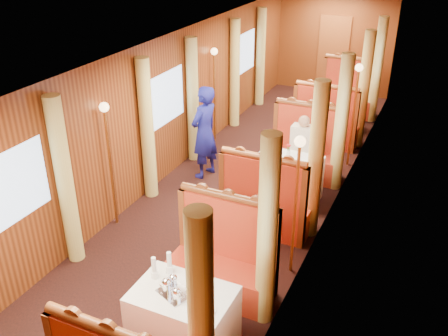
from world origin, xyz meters
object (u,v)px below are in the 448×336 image
Objects in this scene: banquette_mid_fwd at (265,206)px; fruit_plate at (206,308)px; banquette_far_aft at (347,96)px; passenger at (302,142)px; steward at (204,132)px; banquette_mid_aft at (305,153)px; teapot_back at (173,283)px; banquette_far_fwd at (325,125)px; tea_tray at (175,293)px; table_near at (184,320)px; rose_vase_far at (340,87)px; table_mid at (287,180)px; teapot_left at (167,287)px; teapot_right at (177,296)px; banquette_near_aft at (223,263)px; rose_vase_mid at (288,148)px; table_far at (337,112)px.

banquette_mid_fwd is 2.65m from fruit_plate.
banquette_far_aft is 1.76× the size of passenger.
banquette_mid_fwd is at bearing 64.44° from steward.
banquette_mid_aft is 4.50m from teapot_back.
tea_tray is at bearing -90.62° from banquette_far_fwd.
fruit_plate is at bearing -85.87° from banquette_mid_aft.
rose_vase_far is (0.00, 7.03, 0.55)m from table_near.
table_near is 0.46m from teapot_back.
banquette_far_aft is (0.00, 4.51, 0.05)m from table_mid.
banquette_far_fwd is 6.06m from teapot_left.
banquette_mid_fwd reaches higher than table_near.
banquette_mid_aft is at bearing 105.81° from teapot_right.
banquette_mid_fwd is at bearing -90.02° from rose_vase_far.
banquette_far_aft is (0.00, 8.01, 0.05)m from table_near.
banquette_near_aft is 3.72× the size of rose_vase_mid.
teapot_left is 0.47× the size of rose_vase_mid.
banquette_mid_aft is at bearing -90.03° from rose_vase_far.
banquette_mid_aft is at bearing -90.00° from table_far.
fruit_plate reaches higher than table_mid.
passenger is at bearing 120.49° from steward.
steward reaches higher than banquette_mid_aft.
table_far is at bearing 92.69° from fruit_plate.
steward is at bearing -125.77° from banquette_far_fwd.
tea_tray is (-0.07, -6.03, 0.33)m from banquette_far_fwd.
banquette_near_aft is 7.93× the size of teapot_left.
table_near is at bearing 35.51° from steward.
teapot_back is (-0.12, -6.97, 0.44)m from table_far.
teapot_back is at bearing -90.88° from banquette_far_aft.
banquette_far_aft reaches higher than fruit_plate.
banquette_mid_aft is 4.57m from tea_tray.
table_far is at bearing 90.00° from passenger.
banquette_near_aft is at bearing 42.84° from steward.
fruit_plate is (0.34, -3.62, 0.39)m from table_mid.
banquette_near_aft is 1.11m from tea_tray.
banquette_far_aft is 0.80× the size of steward.
banquette_mid_fwd is at bearing -89.34° from rose_vase_mid.
rose_vase_far is (-0.33, 7.15, 0.16)m from fruit_plate.
teapot_right is (0.16, -0.07, -0.01)m from teapot_left.
passenger is (-0.00, -3.74, 0.32)m from banquette_far_aft.
teapot_right is at bearing -85.12° from table_near.
rose_vase_far is at bearing 89.97° from banquette_mid_aft.
rose_vase_mid is (-0.01, -4.49, 0.50)m from banquette_far_aft.
banquette_mid_fwd and banquette_mid_aft have the same top height.
rose_vase_mid is at bearing -90.22° from rose_vase_far.
table_mid is (0.00, 2.49, -0.05)m from banquette_near_aft.
banquette_mid_aft is (0.00, 2.03, 0.00)m from banquette_mid_fwd.
banquette_far_fwd is (0.00, -1.01, 0.05)m from table_far.
teapot_back is 0.73× the size of fruit_plate.
banquette_mid_fwd is 1.28× the size of table_far.
tea_tray is (-0.07, -1.06, 0.33)m from banquette_near_aft.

